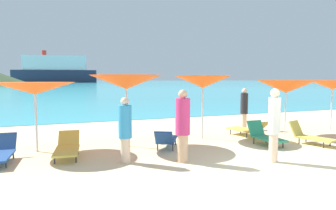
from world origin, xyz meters
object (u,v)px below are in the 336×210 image
at_px(lounge_chair_2, 248,129).
at_px(lounge_chair_4, 265,135).
at_px(cruise_ship, 55,71).
at_px(beachgoer_1, 244,107).
at_px(umbrella_4, 333,85).
at_px(beachgoer_2, 183,124).
at_px(lounge_chair_1, 166,139).
at_px(umbrella_2, 203,82).
at_px(beachgoer_4, 274,122).
at_px(lounge_chair_5, 0,152).
at_px(umbrella_1, 126,82).
at_px(lounge_chair_0, 310,135).
at_px(umbrella_3, 286,87).
at_px(umbrella_0, 35,88).
at_px(lounge_chair_6, 67,147).
at_px(beachgoer_3, 125,128).

relative_size(lounge_chair_2, lounge_chair_4, 1.21).
bearing_deg(cruise_ship, beachgoer_1, -77.49).
bearing_deg(umbrella_4, beachgoer_2, -164.73).
xyz_separation_m(lounge_chair_1, lounge_chair_4, (3.15, -0.63, -0.00)).
xyz_separation_m(umbrella_2, beachgoer_4, (0.25, -3.31, -0.99)).
relative_size(beachgoer_1, beachgoer_4, 0.92).
bearing_deg(lounge_chair_5, lounge_chair_2, 8.01).
height_order(umbrella_1, lounge_chair_0, umbrella_1).
relative_size(umbrella_4, cruise_ship, 0.04).
bearing_deg(lounge_chair_2, umbrella_3, 155.83).
bearing_deg(beachgoer_4, umbrella_1, 110.60).
bearing_deg(lounge_chair_2, umbrella_4, 167.79).
relative_size(beachgoer_2, cruise_ship, 0.04).
height_order(lounge_chair_0, lounge_chair_4, lounge_chair_4).
height_order(lounge_chair_2, lounge_chair_4, lounge_chair_4).
distance_m(umbrella_0, umbrella_1, 2.61).
xyz_separation_m(umbrella_0, beachgoer_4, (5.62, -3.38, -0.82)).
bearing_deg(lounge_chair_6, cruise_ship, 96.86).
bearing_deg(beachgoer_4, umbrella_0, 125.45).
xyz_separation_m(umbrella_0, lounge_chair_1, (3.60, -1.09, -1.53)).
distance_m(lounge_chair_2, beachgoer_1, 1.71).
xyz_separation_m(umbrella_4, beachgoer_4, (-5.60, -2.96, -0.85)).
relative_size(lounge_chair_4, lounge_chair_6, 0.80).
height_order(beachgoer_2, beachgoer_4, beachgoer_4).
relative_size(lounge_chair_1, beachgoer_2, 0.88).
relative_size(umbrella_0, umbrella_4, 1.17).
bearing_deg(lounge_chair_1, umbrella_4, -146.73).
xyz_separation_m(beachgoer_2, beachgoer_3, (-1.37, 0.46, -0.10)).
bearing_deg(umbrella_1, umbrella_3, -4.14).
distance_m(umbrella_4, cruise_ship, 192.34).
bearing_deg(umbrella_3, cruise_ship, 91.69).
relative_size(lounge_chair_0, lounge_chair_6, 0.85).
height_order(umbrella_0, lounge_chair_5, umbrella_0).
relative_size(umbrella_3, lounge_chair_2, 1.33).
xyz_separation_m(umbrella_3, lounge_chair_4, (-1.78, -1.03, -1.52)).
bearing_deg(umbrella_2, lounge_chair_2, -9.55).
height_order(umbrella_1, beachgoer_2, umbrella_1).
distance_m(lounge_chair_6, beachgoer_2, 3.20).
distance_m(umbrella_4, lounge_chair_0, 3.85).
xyz_separation_m(umbrella_0, umbrella_2, (5.37, -0.07, 0.17)).
height_order(umbrella_1, beachgoer_3, umbrella_1).
relative_size(lounge_chair_2, lounge_chair_6, 0.97).
xyz_separation_m(lounge_chair_4, beachgoer_2, (-3.26, -0.82, 0.67)).
xyz_separation_m(lounge_chair_2, beachgoer_2, (-3.61, -2.17, 0.69)).
distance_m(beachgoer_1, beachgoer_3, 6.56).
bearing_deg(beachgoer_3, lounge_chair_6, 152.05).
relative_size(lounge_chair_1, beachgoer_4, 0.86).
bearing_deg(umbrella_2, umbrella_0, 179.22).
height_order(umbrella_3, beachgoer_4, umbrella_3).
xyz_separation_m(umbrella_1, lounge_chair_4, (4.15, -1.45, -1.71)).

